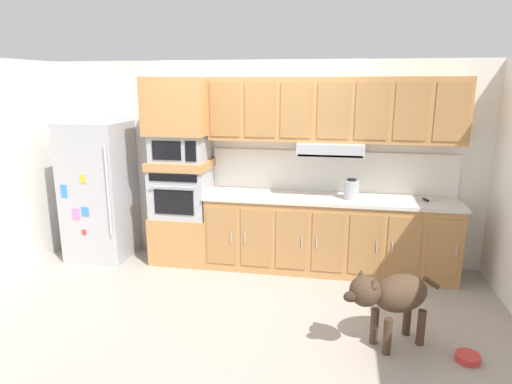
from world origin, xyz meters
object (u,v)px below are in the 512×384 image
screwdriver (427,200)px  dog (392,295)px  built_in_oven (182,192)px  microwave (180,147)px  dog_food_bowl (468,358)px  refrigerator (99,191)px  electric_kettle (351,189)px

screwdriver → dog: (-0.51, -1.58, -0.45)m
built_in_oven → microwave: bearing=-0.8°
screwdriver → dog_food_bowl: screwdriver is taller
refrigerator → dog_food_bowl: 4.51m
built_in_oven → screwdriver: bearing=0.4°
electric_kettle → refrigerator: bearing=-179.6°
refrigerator → dog_food_bowl: size_ratio=8.80×
microwave → built_in_oven: bearing=179.2°
dog → refrigerator: bearing=-56.0°
microwave → electric_kettle: 2.12m
built_in_oven → microwave: size_ratio=1.09×
refrigerator → screwdriver: (4.02, 0.09, 0.05)m
built_in_oven → electric_kettle: 2.08m
built_in_oven → screwdriver: built_in_oven is taller
electric_kettle → screwdriver: bearing=4.6°
microwave → screwdriver: bearing=0.4°
refrigerator → screwdriver: size_ratio=11.09×
built_in_oven → dog: (2.41, -1.56, -0.42)m
built_in_oven → dog_food_bowl: size_ratio=3.50×
screwdriver → microwave: bearing=-179.6°
refrigerator → built_in_oven: bearing=3.5°
microwave → dog_food_bowl: size_ratio=3.22×
refrigerator → microwave: size_ratio=2.73×
microwave → dog_food_bowl: microwave is taller
built_in_oven → dog_food_bowl: 3.57m
dog_food_bowl → electric_kettle: bearing=120.7°
dog → dog_food_bowl: 0.78m
microwave → screwdriver: size_ratio=4.06×
refrigerator → microwave: refrigerator is taller
electric_kettle → dog_food_bowl: size_ratio=1.20×
microwave → dog: bearing=-32.8°
electric_kettle → dog: (0.33, -1.51, -0.55)m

